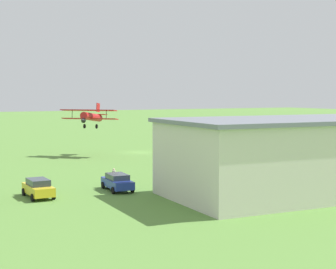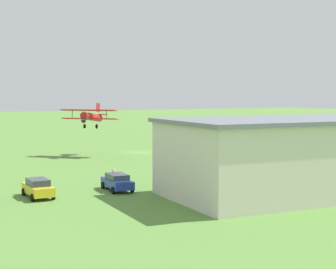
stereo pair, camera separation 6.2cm
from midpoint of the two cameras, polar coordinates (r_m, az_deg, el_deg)
ground_plane at (r=83.33m, az=-3.04°, el=-1.90°), size 400.00×400.00×0.00m
biplane at (r=79.23m, az=-8.10°, el=1.91°), size 7.31×7.23×3.67m
car_blue at (r=50.93m, az=-5.33°, el=-4.97°), size 2.28×4.62×1.56m
car_yellow at (r=48.67m, az=-13.49°, el=-5.48°), size 2.06×4.49×1.63m
person_by_parked_cars at (r=54.32m, az=-5.71°, el=-4.42°), size 0.53×0.53×1.61m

